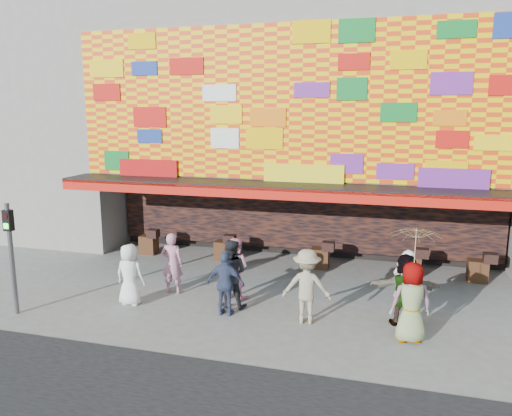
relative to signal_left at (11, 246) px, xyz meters
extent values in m
plane|color=slate|center=(6.20, 1.50, -1.86)|extent=(90.00, 90.00, 0.00)
cube|color=gray|center=(6.20, 9.50, 4.64)|extent=(15.00, 8.00, 7.00)
cube|color=black|center=(6.20, 10.50, -0.36)|extent=(15.00, 6.00, 3.00)
cube|color=gray|center=(-1.10, 6.50, -0.36)|extent=(0.40, 2.00, 3.00)
cube|color=black|center=(6.20, 4.90, 1.14)|extent=(15.20, 1.60, 0.12)
cube|color=red|center=(6.20, 4.12, 0.99)|extent=(15.20, 0.04, 0.35)
cube|color=#FFCA00|center=(6.20, 5.46, 3.69)|extent=(14.80, 0.08, 4.90)
cube|color=black|center=(6.20, 7.35, -0.31)|extent=(14.00, 0.25, 2.50)
cube|color=gray|center=(-6.80, 9.50, 4.14)|extent=(11.00, 8.00, 12.00)
cylinder|color=#59595B|center=(0.00, 0.00, -0.36)|extent=(0.12, 0.12, 3.00)
cube|color=black|center=(0.00, 0.00, 0.69)|extent=(0.22, 0.18, 0.55)
cube|color=black|center=(0.00, -0.09, 0.82)|extent=(0.14, 0.02, 0.14)
cube|color=#19E533|center=(0.00, -0.09, 0.56)|extent=(0.14, 0.02, 0.14)
imported|color=white|center=(2.61, 1.41, -0.99)|extent=(0.86, 0.58, 1.73)
imported|color=#BC7992|center=(3.35, 2.55, -0.95)|extent=(0.70, 0.48, 1.83)
imported|color=black|center=(5.34, 2.04, -0.91)|extent=(0.93, 0.73, 1.90)
imported|color=tan|center=(7.53, 1.57, -0.90)|extent=(1.30, 0.83, 1.92)
imported|color=#384162|center=(5.41, 1.45, -0.99)|extent=(1.02, 0.43, 1.74)
imported|color=gray|center=(9.94, 2.10, -0.93)|extent=(1.78, 0.76, 1.86)
imported|color=gray|center=(10.06, 1.18, -0.90)|extent=(1.07, 0.84, 1.92)
imported|color=white|center=(9.97, 2.43, -0.92)|extent=(0.73, 0.52, 1.88)
imported|color=pink|center=(5.23, 2.76, -0.98)|extent=(0.99, 0.85, 1.77)
imported|color=beige|center=(10.06, 1.18, 0.36)|extent=(1.52, 1.53, 1.04)
cylinder|color=#4C3326|center=(10.06, 1.18, -0.61)|extent=(0.02, 0.02, 1.00)
camera|label=1|loc=(9.57, -10.32, 3.48)|focal=35.00mm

